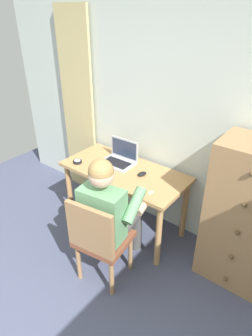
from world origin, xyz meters
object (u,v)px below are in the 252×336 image
chair (99,238)px  person_seated (111,209)px  desk (124,178)px  computer_mouse (142,174)px  desk_clock (77,162)px  laptop (120,158)px  dresser (247,217)px

chair → person_seated: 0.26m
desk → person_seated: bearing=-63.4°
desk → computer_mouse: bearing=6.0°
computer_mouse → desk_clock: (-0.68, -0.21, -0.00)m
desk → desk_clock: 0.52m
desk_clock → laptop: bearing=39.4°
chair → laptop: bearing=117.8°
chair → desk_clock: size_ratio=9.56×
dresser → person_seated: (-0.94, -0.61, 0.01)m
dresser → chair: size_ratio=1.51×
person_seated → desk: bearing=116.6°
chair → person_seated: bearing=97.5°
desk → laptop: 0.22m
desk → laptop: (-0.13, 0.09, 0.15)m
laptop → computer_mouse: 0.35m
desk → desk_clock: (-0.47, -0.19, 0.12)m
person_seated → computer_mouse: (-0.05, 0.53, 0.07)m
desk → chair: size_ratio=1.49×
person_seated → laptop: bearing=122.8°
desk → chair: (0.28, -0.69, -0.14)m
chair → laptop: laptop is taller
chair → computer_mouse: 0.76m
laptop → desk_clock: laptop is taller
desk → laptop: bearing=145.3°
computer_mouse → laptop: bearing=-178.0°
person_seated → dresser: bearing=33.0°
computer_mouse → desk_clock: 0.71m
laptop → desk_clock: bearing=-140.6°
chair → laptop: 0.93m
person_seated → computer_mouse: bearing=95.7°
dresser → desk: bearing=-175.3°
desk_clock → person_seated: bearing=-24.1°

